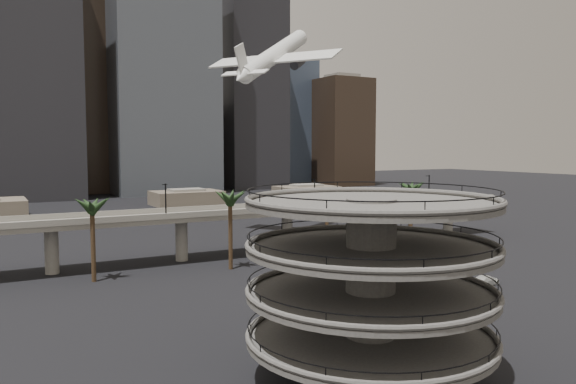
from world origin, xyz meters
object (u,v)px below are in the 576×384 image
overpass (237,217)px  car_c (485,280)px  airborne_jet (274,56)px  car_b (393,276)px  car_a (314,309)px  parking_ramp (371,271)px

overpass → car_c: 46.57m
airborne_jet → car_b: size_ratio=7.28×
airborne_jet → car_b: (-3.28, -46.19, -40.55)m
airborne_jet → car_a: airborne_jet is taller
overpass → car_b: (13.02, -30.62, -6.66)m
parking_ramp → car_b: bearing=47.5°
airborne_jet → car_c: bearing=-117.1°
car_a → parking_ramp: bearing=175.1°
airborne_jet → car_a: (-23.50, -55.52, -40.51)m
airborne_jet → car_c: airborne_jet is taller
overpass → car_a: bearing=-100.2°
car_a → car_b: bearing=-53.2°
car_b → overpass: bearing=38.7°
overpass → car_a: (-7.20, -39.96, -6.62)m
overpass → car_c: (23.08, -39.92, -6.55)m
parking_ramp → car_c: bearing=27.9°
car_c → car_a: bearing=76.5°
airborne_jet → car_b: airborne_jet is taller
car_a → car_b: 22.27m
airborne_jet → car_a: size_ratio=7.08×
parking_ramp → car_b: size_ratio=5.39×
airborne_jet → car_c: (6.78, -55.48, -40.44)m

